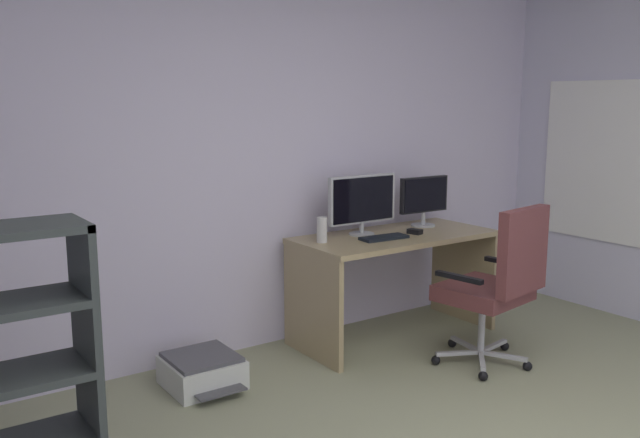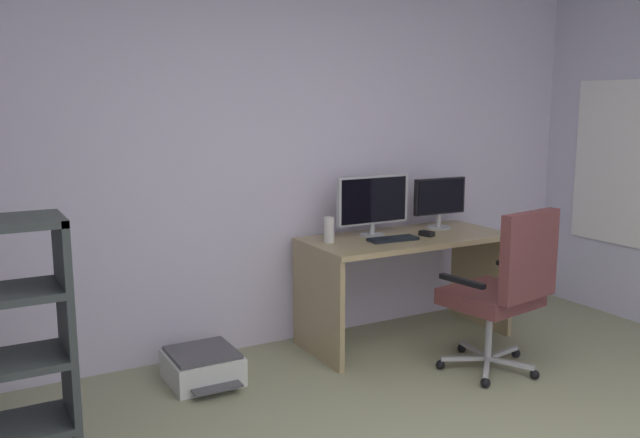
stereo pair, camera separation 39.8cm
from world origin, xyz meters
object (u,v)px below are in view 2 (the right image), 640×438
(computer_mouse, at_px, (427,234))
(desktop_speaker, at_px, (329,230))
(printer, at_px, (203,366))
(office_chair, at_px, (505,285))
(monitor_main, at_px, (373,202))
(monitor_secondary, at_px, (440,199))
(desk, at_px, (405,264))
(keyboard, at_px, (393,239))

(computer_mouse, height_order, desktop_speaker, desktop_speaker)
(printer, bearing_deg, office_chair, -25.47)
(monitor_main, distance_m, monitor_secondary, 0.59)
(desktop_speaker, bearing_deg, monitor_main, 7.21)
(desk, bearing_deg, printer, -179.84)
(desk, relative_size, computer_mouse, 14.44)
(computer_mouse, bearing_deg, keyboard, 167.58)
(desk, relative_size, desktop_speaker, 8.50)
(monitor_secondary, distance_m, computer_mouse, 0.38)
(keyboard, distance_m, desktop_speaker, 0.44)
(desktop_speaker, bearing_deg, monitor_secondary, 2.84)
(computer_mouse, xyz_separation_m, desktop_speaker, (-0.70, 0.14, 0.07))
(printer, bearing_deg, monitor_secondary, 3.75)
(desk, height_order, desktop_speaker, desktop_speaker)
(monitor_secondary, height_order, printer, monitor_secondary)
(desk, height_order, monitor_main, monitor_main)
(desk, height_order, keyboard, keyboard)
(monitor_main, distance_m, computer_mouse, 0.44)
(desktop_speaker, relative_size, office_chair, 0.16)
(computer_mouse, bearing_deg, desktop_speaker, 153.84)
(desktop_speaker, bearing_deg, keyboard, -20.59)
(keyboard, bearing_deg, office_chair, -61.17)
(monitor_main, xyz_separation_m, computer_mouse, (0.33, -0.19, -0.22))
(monitor_main, distance_m, keyboard, 0.31)
(monitor_main, relative_size, office_chair, 0.54)
(keyboard, bearing_deg, monitor_secondary, 23.88)
(monitor_secondary, xyz_separation_m, computer_mouse, (-0.26, -0.19, -0.20))
(desk, xyz_separation_m, keyboard, (-0.17, -0.08, 0.21))
(desktop_speaker, relative_size, printer, 0.34)
(monitor_main, bearing_deg, desktop_speaker, -172.79)
(monitor_main, relative_size, printer, 1.11)
(monitor_main, xyz_separation_m, desktop_speaker, (-0.38, -0.05, -0.15))
(printer, bearing_deg, keyboard, -3.32)
(keyboard, bearing_deg, desk, 29.66)
(desktop_speaker, bearing_deg, office_chair, -49.57)
(keyboard, bearing_deg, monitor_main, 103.10)
(monitor_secondary, height_order, office_chair, monitor_secondary)
(office_chair, bearing_deg, monitor_secondary, 76.40)
(monitor_secondary, height_order, computer_mouse, monitor_secondary)
(desk, relative_size, monitor_main, 2.58)
(monitor_secondary, bearing_deg, desktop_speaker, -177.16)
(monitor_main, relative_size, desktop_speaker, 3.30)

